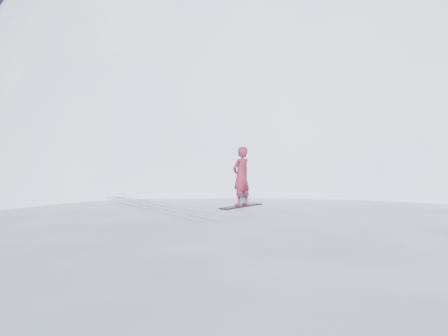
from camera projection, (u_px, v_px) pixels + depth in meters
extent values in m
plane|color=white|center=(302.00, 334.00, 9.74)|extent=(400.00, 400.00, 0.00)
ellipsoid|color=white|center=(261.00, 289.00, 12.83)|extent=(36.00, 28.00, 4.80)
ellipsoid|color=white|center=(298.00, 188.00, 43.29)|extent=(60.00, 56.00, 56.00)
ellipsoid|color=white|center=(226.00, 203.00, 32.01)|extent=(28.00, 24.00, 18.00)
ellipsoid|color=white|center=(129.00, 278.00, 13.87)|extent=(7.00, 6.30, 1.00)
ellipsoid|color=white|center=(373.00, 255.00, 16.75)|extent=(4.00, 3.60, 0.60)
cube|color=black|center=(241.00, 206.00, 12.96)|extent=(1.62, 0.69, 0.03)
imported|color=maroon|center=(241.00, 176.00, 12.91)|extent=(0.72, 0.56, 1.75)
cube|color=silver|center=(145.00, 206.00, 12.82)|extent=(0.73, 5.97, 0.04)
cube|color=silver|center=(156.00, 206.00, 12.99)|extent=(0.89, 5.95, 0.04)
cube|color=silver|center=(168.00, 205.00, 13.19)|extent=(1.71, 5.78, 0.04)
cube|color=silver|center=(174.00, 204.00, 13.28)|extent=(1.68, 5.79, 0.04)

